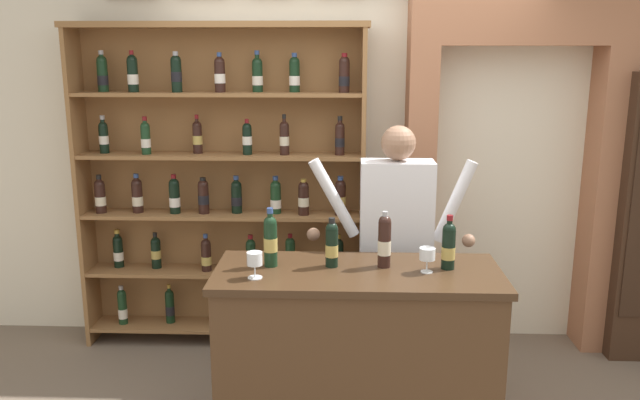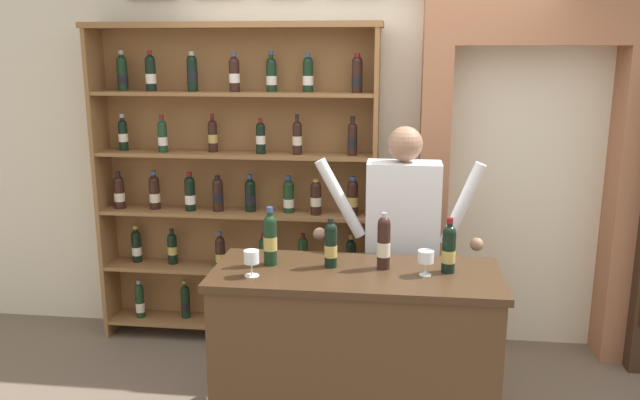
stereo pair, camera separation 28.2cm
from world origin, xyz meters
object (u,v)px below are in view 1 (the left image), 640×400
tasting_bottle_vin_santo (270,240)px  tasting_counter (357,354)px  tasting_bottle_prosecco (384,241)px  shopkeeper (396,230)px  wine_glass_spare (427,255)px  wine_glass_right (255,260)px  tasting_bottle_chianti (449,245)px  wine_shelf (222,180)px  tasting_bottle_riserva (332,244)px

tasting_bottle_vin_santo → tasting_counter: bearing=-6.4°
tasting_counter → tasting_bottle_prosecco: (0.14, 0.06, 0.63)m
shopkeeper → tasting_bottle_vin_santo: bearing=-144.5°
wine_glass_spare → tasting_counter: bearing=176.9°
tasting_bottle_vin_santo → wine_glass_right: 0.21m
tasting_counter → tasting_bottle_prosecco: tasting_bottle_prosecco is taller
wine_glass_right → tasting_bottle_vin_santo: bearing=72.7°
tasting_bottle_vin_santo → wine_glass_right: bearing=-107.3°
tasting_bottle_chianti → wine_glass_right: size_ratio=2.13×
tasting_bottle_vin_santo → wine_shelf: bearing=112.4°
wine_shelf → tasting_bottle_chianti: wine_shelf is taller
wine_shelf → tasting_bottle_prosecco: (1.08, -1.13, -0.10)m
tasting_counter → shopkeeper: bearing=66.6°
tasting_bottle_riserva → wine_glass_spare: (0.50, -0.08, -0.03)m
wine_glass_right → tasting_bottle_riserva: bearing=26.9°
tasting_bottle_chianti → tasting_bottle_vin_santo: bearing=179.6°
tasting_bottle_vin_santo → tasting_bottle_chianti: tasting_bottle_vin_santo is taller
tasting_bottle_riserva → tasting_bottle_prosecco: 0.28m
shopkeeper → tasting_bottle_vin_santo: shopkeeper is taller
wine_shelf → shopkeeper: bearing=-28.2°
shopkeeper → tasting_bottle_prosecco: 0.51m
tasting_bottle_chianti → wine_shelf: bearing=141.0°
tasting_counter → tasting_bottle_chianti: 0.78m
tasting_bottle_vin_santo → tasting_bottle_prosecco: tasting_bottle_vin_santo is taller
tasting_bottle_prosecco → tasting_counter: bearing=-155.7°
wine_shelf → tasting_bottle_prosecco: 1.57m
wine_shelf → tasting_bottle_riserva: bearing=-54.9°
tasting_bottle_vin_santo → tasting_bottle_riserva: bearing=0.7°
tasting_counter → tasting_bottle_riserva: 0.63m
tasting_bottle_vin_santo → wine_glass_spare: bearing=-5.0°
tasting_bottle_vin_santo → wine_glass_right: (-0.06, -0.19, -0.05)m
tasting_bottle_prosecco → tasting_bottle_chianti: (0.34, -0.02, -0.01)m
shopkeeper → wine_glass_right: 1.04m
tasting_bottle_chianti → wine_glass_right: tasting_bottle_chianti is taller
tasting_bottle_vin_santo → tasting_bottle_chianti: 0.95m
wine_glass_spare → wine_glass_right: wine_glass_right is taller
tasting_bottle_riserva → tasting_bottle_chianti: 0.62m
tasting_bottle_vin_santo → tasting_bottle_prosecco: size_ratio=1.05×
shopkeeper → tasting_bottle_prosecco: bearing=-101.5°
shopkeeper → tasting_bottle_vin_santo: (-0.71, -0.51, 0.08)m
wine_shelf → tasting_counter: (0.94, -1.19, -0.73)m
tasting_bottle_chianti → wine_glass_right: bearing=-169.5°
tasting_bottle_prosecco → wine_glass_right: tasting_bottle_prosecco is taller
wine_shelf → shopkeeper: wine_shelf is taller
wine_shelf → tasting_bottle_riserva: wine_shelf is taller
tasting_bottle_riserva → wine_glass_spare: size_ratio=2.03×
shopkeeper → wine_glass_spare: size_ratio=12.57×
wine_shelf → tasting_bottle_vin_santo: size_ratio=7.12×
tasting_bottle_riserva → wine_glass_spare: tasting_bottle_riserva is taller
shopkeeper → tasting_bottle_chianti: bearing=-65.2°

